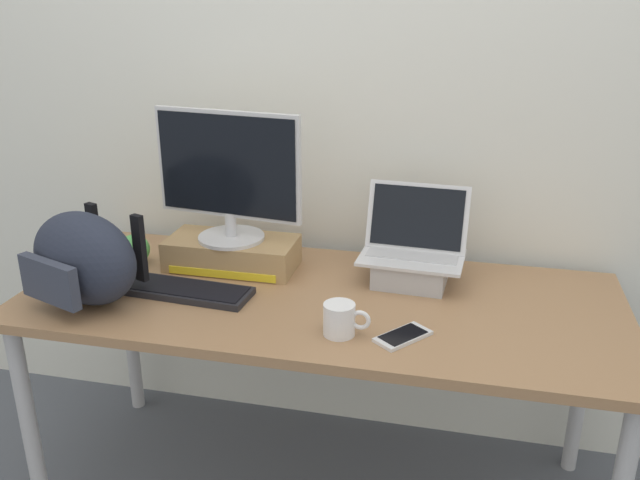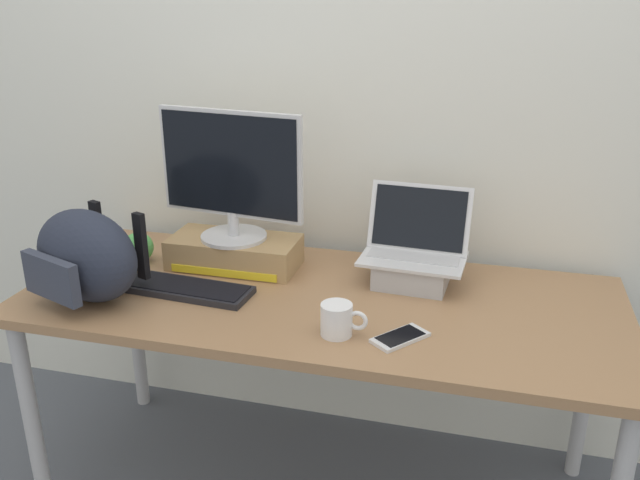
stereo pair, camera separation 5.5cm
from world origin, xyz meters
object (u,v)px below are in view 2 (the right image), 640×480
Objects in this scene: desktop_monitor at (231,175)px; external_keyboard at (187,289)px; plush_toy at (138,247)px; messenger_backpack at (86,256)px; cell_phone at (400,337)px; toner_box_yellow at (235,252)px; coffee_mug at (338,320)px; open_laptop at (413,263)px.

external_keyboard is at bearing -99.10° from desktop_monitor.
desktop_monitor reaches higher than plush_toy.
messenger_backpack is at bearing -152.22° from external_keyboard.
plush_toy reaches higher than external_keyboard.
desktop_monitor is at bearing 66.48° from messenger_backpack.
external_keyboard is 2.46× the size of cell_phone.
plush_toy is at bearing -164.92° from desktop_monitor.
external_keyboard is (-0.07, -0.23, -0.04)m from toner_box_yellow.
toner_box_yellow is 4.15× the size of plush_toy.
messenger_backpack is at bearing -89.27° from plush_toy.
messenger_backpack reaches higher than toner_box_yellow.
cell_phone is at bearing 5.83° from coffee_mug.
toner_box_yellow is 0.48m from messenger_backpack.
messenger_backpack is (-0.32, -0.34, -0.18)m from desktop_monitor.
toner_box_yellow is 0.33m from plush_toy.
toner_box_yellow is 1.02× the size of external_keyboard.
plush_toy is (-0.26, 0.18, 0.04)m from external_keyboard.
plush_toy is (-0.00, 0.29, -0.09)m from messenger_backpack.
open_laptop is at bearing 9.90° from desktop_monitor.
desktop_monitor is at bearing -100.35° from toner_box_yellow.
coffee_mug is at bearing -135.28° from cell_phone.
cell_phone is (0.60, -0.35, -0.31)m from desktop_monitor.
plush_toy is (-0.33, -0.05, 0.00)m from toner_box_yellow.
open_laptop is 0.80× the size of external_keyboard.
cell_phone is (0.17, 0.02, -0.04)m from coffee_mug.
external_keyboard is 0.68m from cell_phone.
desktop_monitor is 0.50m from messenger_backpack.
external_keyboard is 4.06× the size of plush_toy.
messenger_backpack reaches higher than cell_phone.
open_laptop is 0.98m from messenger_backpack.
cell_phone is 0.98m from plush_toy.
open_laptop is (0.59, 0.02, 0.02)m from toner_box_yellow.
external_keyboard reaches higher than cell_phone.
external_keyboard is 0.53m from coffee_mug.
messenger_backpack is 0.31m from plush_toy.
toner_box_yellow reaches higher than external_keyboard.
toner_box_yellow is 0.26m from desktop_monitor.
open_laptop is at bearing 2.35° from toner_box_yellow.
external_keyboard is at bearing -155.45° from open_laptop.
open_laptop is at bearing 4.33° from plush_toy.
desktop_monitor reaches higher than open_laptop.
desktop_monitor reaches higher than messenger_backpack.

